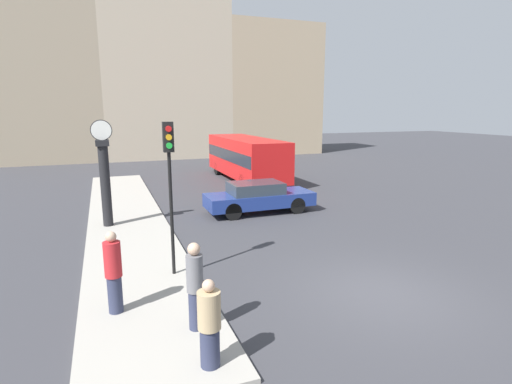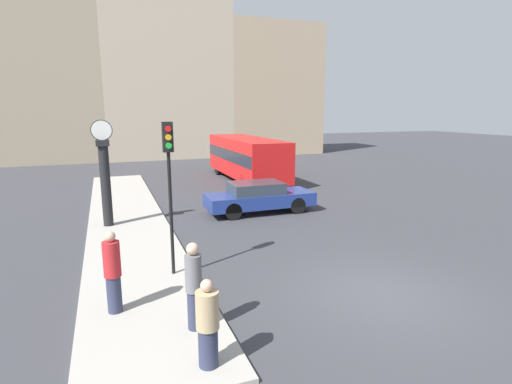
{
  "view_description": "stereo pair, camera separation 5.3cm",
  "coord_description": "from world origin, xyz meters",
  "px_view_note": "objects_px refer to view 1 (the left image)",
  "views": [
    {
      "loc": [
        -6.16,
        -7.4,
        4.44
      ],
      "look_at": [
        -1.16,
        5.7,
        1.55
      ],
      "focal_mm": 28.0,
      "sensor_mm": 36.0,
      "label": 1
    },
    {
      "loc": [
        -6.11,
        -7.42,
        4.44
      ],
      "look_at": [
        -1.16,
        5.7,
        1.55
      ],
      "focal_mm": 28.0,
      "sensor_mm": 36.0,
      "label": 2
    }
  ],
  "objects_px": {
    "sedan_car": "(259,197)",
    "pedestrian_red_top": "(114,272)",
    "pedestrian_grey_jacket": "(195,286)",
    "bus_distant": "(246,156)",
    "pedestrian_tan_coat": "(209,324)",
    "traffic_light_near": "(170,168)",
    "street_clock": "(105,177)"
  },
  "relations": [
    {
      "from": "traffic_light_near",
      "to": "pedestrian_red_top",
      "type": "height_order",
      "value": "traffic_light_near"
    },
    {
      "from": "traffic_light_near",
      "to": "pedestrian_tan_coat",
      "type": "distance_m",
      "value": 4.71
    },
    {
      "from": "sedan_car",
      "to": "traffic_light_near",
      "type": "height_order",
      "value": "traffic_light_near"
    },
    {
      "from": "street_clock",
      "to": "pedestrian_grey_jacket",
      "type": "bearing_deg",
      "value": -79.72
    },
    {
      "from": "bus_distant",
      "to": "pedestrian_tan_coat",
      "type": "relative_size",
      "value": 5.66
    },
    {
      "from": "sedan_car",
      "to": "street_clock",
      "type": "distance_m",
      "value": 6.36
    },
    {
      "from": "traffic_light_near",
      "to": "pedestrian_grey_jacket",
      "type": "height_order",
      "value": "traffic_light_near"
    },
    {
      "from": "pedestrian_red_top",
      "to": "street_clock",
      "type": "bearing_deg",
      "value": 90.33
    },
    {
      "from": "bus_distant",
      "to": "pedestrian_red_top",
      "type": "relative_size",
      "value": 4.9
    },
    {
      "from": "sedan_car",
      "to": "pedestrian_red_top",
      "type": "height_order",
      "value": "pedestrian_red_top"
    },
    {
      "from": "street_clock",
      "to": "pedestrian_grey_jacket",
      "type": "height_order",
      "value": "street_clock"
    },
    {
      "from": "bus_distant",
      "to": "pedestrian_grey_jacket",
      "type": "distance_m",
      "value": 17.98
    },
    {
      "from": "pedestrian_red_top",
      "to": "pedestrian_tan_coat",
      "type": "relative_size",
      "value": 1.15
    },
    {
      "from": "pedestrian_tan_coat",
      "to": "pedestrian_grey_jacket",
      "type": "relative_size",
      "value": 0.87
    },
    {
      "from": "sedan_car",
      "to": "traffic_light_near",
      "type": "relative_size",
      "value": 1.17
    },
    {
      "from": "bus_distant",
      "to": "street_clock",
      "type": "xyz_separation_m",
      "value": [
        -8.46,
        -8.15,
        0.45
      ]
    },
    {
      "from": "bus_distant",
      "to": "street_clock",
      "type": "height_order",
      "value": "street_clock"
    },
    {
      "from": "bus_distant",
      "to": "traffic_light_near",
      "type": "height_order",
      "value": "traffic_light_near"
    },
    {
      "from": "street_clock",
      "to": "pedestrian_red_top",
      "type": "bearing_deg",
      "value": -89.67
    },
    {
      "from": "pedestrian_tan_coat",
      "to": "traffic_light_near",
      "type": "bearing_deg",
      "value": 88.89
    },
    {
      "from": "bus_distant",
      "to": "street_clock",
      "type": "distance_m",
      "value": 11.75
    },
    {
      "from": "pedestrian_tan_coat",
      "to": "pedestrian_red_top",
      "type": "bearing_deg",
      "value": 119.56
    },
    {
      "from": "sedan_car",
      "to": "bus_distant",
      "type": "bearing_deg",
      "value": 74.41
    },
    {
      "from": "pedestrian_grey_jacket",
      "to": "pedestrian_red_top",
      "type": "bearing_deg",
      "value": 138.94
    },
    {
      "from": "pedestrian_red_top",
      "to": "pedestrian_tan_coat",
      "type": "height_order",
      "value": "pedestrian_red_top"
    },
    {
      "from": "pedestrian_red_top",
      "to": "pedestrian_grey_jacket",
      "type": "height_order",
      "value": "pedestrian_red_top"
    },
    {
      "from": "pedestrian_red_top",
      "to": "pedestrian_grey_jacket",
      "type": "relative_size",
      "value": 1.01
    },
    {
      "from": "sedan_car",
      "to": "pedestrian_tan_coat",
      "type": "relative_size",
      "value": 2.97
    },
    {
      "from": "bus_distant",
      "to": "pedestrian_red_top",
      "type": "distance_m",
      "value": 17.46
    },
    {
      "from": "traffic_light_near",
      "to": "pedestrian_grey_jacket",
      "type": "distance_m",
      "value": 3.54
    },
    {
      "from": "pedestrian_red_top",
      "to": "pedestrian_tan_coat",
      "type": "distance_m",
      "value": 2.95
    },
    {
      "from": "pedestrian_red_top",
      "to": "pedestrian_grey_jacket",
      "type": "bearing_deg",
      "value": -41.06
    }
  ]
}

